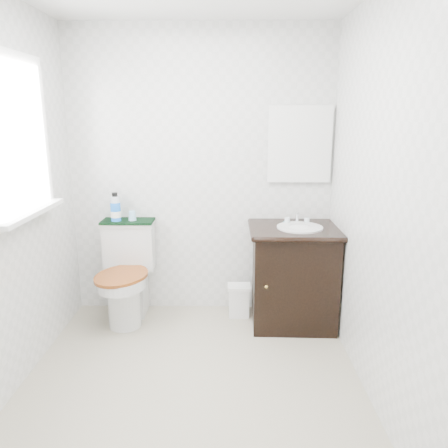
{
  "coord_description": "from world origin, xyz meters",
  "views": [
    {
      "loc": [
        0.24,
        -2.45,
        1.69
      ],
      "look_at": [
        0.2,
        0.75,
        0.88
      ],
      "focal_mm": 35.0,
      "sensor_mm": 36.0,
      "label": 1
    }
  ],
  "objects_px": {
    "toilet": "(127,278)",
    "vanity": "(294,273)",
    "mouthwash_bottle": "(115,208)",
    "trash_bin": "(239,300)",
    "cup": "(132,216)"
  },
  "relations": [
    {
      "from": "trash_bin",
      "to": "mouthwash_bottle",
      "type": "xyz_separation_m",
      "value": [
        -1.03,
        0.05,
        0.79
      ]
    },
    {
      "from": "mouthwash_bottle",
      "to": "vanity",
      "type": "bearing_deg",
      "value": -6.24
    },
    {
      "from": "vanity",
      "to": "mouthwash_bottle",
      "type": "height_order",
      "value": "mouthwash_bottle"
    },
    {
      "from": "toilet",
      "to": "mouthwash_bottle",
      "type": "distance_m",
      "value": 0.6
    },
    {
      "from": "trash_bin",
      "to": "mouthwash_bottle",
      "type": "height_order",
      "value": "mouthwash_bottle"
    },
    {
      "from": "toilet",
      "to": "mouthwash_bottle",
      "type": "bearing_deg",
      "value": 132.78
    },
    {
      "from": "toilet",
      "to": "cup",
      "type": "relative_size",
      "value": 10.02
    },
    {
      "from": "trash_bin",
      "to": "cup",
      "type": "relative_size",
      "value": 3.45
    },
    {
      "from": "vanity",
      "to": "cup",
      "type": "relative_size",
      "value": 11.36
    },
    {
      "from": "toilet",
      "to": "vanity",
      "type": "relative_size",
      "value": 0.88
    },
    {
      "from": "vanity",
      "to": "mouthwash_bottle",
      "type": "distance_m",
      "value": 1.56
    },
    {
      "from": "toilet",
      "to": "trash_bin",
      "type": "bearing_deg",
      "value": 2.94
    },
    {
      "from": "vanity",
      "to": "trash_bin",
      "type": "xyz_separation_m",
      "value": [
        -0.44,
        0.11,
        -0.29
      ]
    },
    {
      "from": "cup",
      "to": "trash_bin",
      "type": "bearing_deg",
      "value": -4.31
    },
    {
      "from": "toilet",
      "to": "mouthwash_bottle",
      "type": "xyz_separation_m",
      "value": [
        -0.09,
        0.1,
        0.58
      ]
    }
  ]
}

